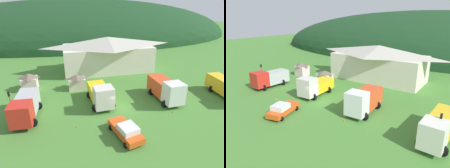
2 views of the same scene
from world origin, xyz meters
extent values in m
plane|color=#477F33|center=(0.00, 0.00, 0.00)|extent=(200.00, 200.00, 0.00)
ellipsoid|color=#193D1E|center=(0.00, 59.63, 0.00)|extent=(127.05, 60.00, 29.18)
cube|color=silver|center=(2.17, 16.75, 2.60)|extent=(18.04, 8.48, 5.21)
pyramid|color=#B7B2A3|center=(2.17, 16.75, 6.12)|extent=(19.48, 9.16, 1.82)
cube|color=beige|center=(-4.97, 8.19, 0.95)|extent=(2.77, 2.03, 1.90)
pyramid|color=#6B5B4C|center=(-4.97, 8.19, 2.24)|extent=(2.99, 2.19, 0.67)
cube|color=beige|center=(-12.68, 9.72, 1.06)|extent=(2.43, 2.30, 2.13)
pyramid|color=#6B5B4C|center=(-12.68, 9.72, 2.50)|extent=(2.63, 2.48, 0.74)
cube|color=red|center=(-11.91, -1.43, 1.86)|extent=(2.54, 2.48, 2.62)
cube|color=black|center=(-11.92, -1.54, 2.44)|extent=(1.39, 1.96, 0.84)
cube|color=#B2B2B7|center=(-11.77, 1.95, 1.64)|extent=(2.62, 4.48, 2.17)
cylinder|color=black|center=(-10.85, -1.47, 0.55)|extent=(1.10, 0.30, 1.10)
cylinder|color=black|center=(-12.98, -1.38, 0.55)|extent=(1.10, 0.30, 1.10)
cylinder|color=black|center=(-10.67, 2.56, 0.55)|extent=(1.10, 0.30, 1.10)
cylinder|color=black|center=(-12.81, 2.65, 0.55)|extent=(1.10, 0.30, 1.10)
cube|color=silver|center=(-1.91, 0.28, 1.99)|extent=(2.70, 2.36, 2.87)
cube|color=black|center=(-1.90, 0.17, 2.62)|extent=(1.48, 1.85, 0.92)
cube|color=yellow|center=(-2.12, 3.61, 1.40)|extent=(2.84, 4.63, 1.69)
cylinder|color=black|center=(-0.78, 0.35, 0.55)|extent=(1.10, 0.30, 1.10)
cylinder|color=black|center=(-3.04, 0.21, 0.55)|extent=(1.10, 0.30, 1.10)
cylinder|color=black|center=(-1.04, 4.35, 0.55)|extent=(1.10, 0.30, 1.10)
cylinder|color=black|center=(-3.30, 4.20, 0.55)|extent=(1.10, 0.30, 1.10)
cube|color=white|center=(7.74, -0.88, 2.04)|extent=(2.66, 2.35, 2.99)
cube|color=black|center=(7.75, -0.99, 2.70)|extent=(1.46, 1.84, 0.96)
cube|color=#E04C23|center=(7.55, 2.50, 1.72)|extent=(2.79, 4.69, 2.35)
cylinder|color=black|center=(8.86, -0.82, 0.55)|extent=(1.10, 0.30, 1.10)
cylinder|color=black|center=(6.62, -0.94, 0.55)|extent=(1.10, 0.30, 1.10)
cylinder|color=black|center=(8.63, 3.24, 0.55)|extent=(1.10, 0.30, 1.10)
cylinder|color=black|center=(6.39, 3.12, 0.55)|extent=(1.10, 0.30, 1.10)
cube|color=gold|center=(17.38, 1.08, 1.62)|extent=(2.48, 5.22, 2.14)
cylinder|color=black|center=(18.40, 1.81, 0.55)|extent=(1.10, 0.30, 1.10)
cylinder|color=black|center=(16.42, 1.89, 0.55)|extent=(1.10, 0.30, 1.10)
cube|color=#E0521A|center=(-0.67, -5.65, 0.69)|extent=(3.07, 5.26, 0.70)
cube|color=silver|center=(-0.53, -6.22, 1.35)|extent=(2.21, 2.35, 0.62)
cylinder|color=black|center=(0.56, -7.07, 0.34)|extent=(0.68, 0.24, 0.68)
cylinder|color=black|center=(-1.09, -7.48, 0.34)|extent=(0.68, 0.24, 0.68)
cylinder|color=black|center=(-0.26, -3.81, 0.34)|extent=(0.68, 0.24, 0.68)
cylinder|color=black|center=(-1.90, -4.23, 0.34)|extent=(0.68, 0.24, 0.68)
cylinder|color=#4C4C51|center=(-13.17, -0.03, 1.81)|extent=(0.12, 0.12, 3.63)
cube|color=black|center=(-13.17, -0.03, 3.90)|extent=(0.20, 0.24, 0.55)
sphere|color=yellow|center=(-13.17, 0.10, 3.90)|extent=(0.14, 0.14, 0.14)
cone|color=orange|center=(-5.81, -2.88, 0.00)|extent=(0.36, 0.36, 0.49)
cone|color=orange|center=(7.00, -2.51, 0.00)|extent=(0.36, 0.36, 0.46)
camera|label=1|loc=(-6.12, -22.31, 13.90)|focal=31.02mm
camera|label=2|loc=(20.17, -22.02, 12.52)|focal=33.65mm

